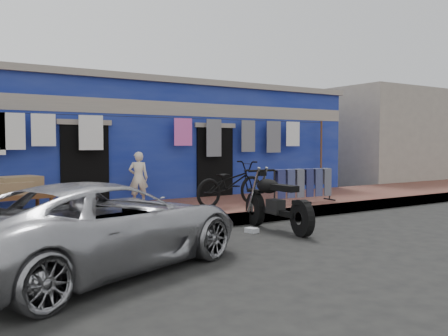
% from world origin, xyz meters
% --- Properties ---
extents(ground, '(80.00, 80.00, 0.00)m').
position_xyz_m(ground, '(0.00, 0.00, 0.00)').
color(ground, black).
rests_on(ground, ground).
extents(sidewalk, '(28.00, 3.00, 0.25)m').
position_xyz_m(sidewalk, '(0.00, 3.00, 0.12)').
color(sidewalk, brown).
rests_on(sidewalk, ground).
extents(curb, '(28.00, 0.10, 0.25)m').
position_xyz_m(curb, '(0.00, 1.55, 0.12)').
color(curb, gray).
rests_on(curb, ground).
extents(building, '(12.20, 5.20, 3.36)m').
position_xyz_m(building, '(-0.00, 6.99, 1.69)').
color(building, navy).
rests_on(building, ground).
extents(neighbor_right, '(6.00, 5.00, 3.80)m').
position_xyz_m(neighbor_right, '(11.00, 7.00, 1.90)').
color(neighbor_right, '#9E9384').
rests_on(neighbor_right, ground).
extents(clothesline, '(10.06, 0.06, 2.10)m').
position_xyz_m(clothesline, '(-0.31, 4.25, 1.80)').
color(clothesline, brown).
rests_on(clothesline, sidewalk).
extents(car, '(4.71, 3.41, 1.21)m').
position_xyz_m(car, '(-3.38, -0.30, 0.61)').
color(car, '#AFAFB4').
rests_on(car, ground).
extents(seated_person, '(0.52, 0.43, 1.23)m').
position_xyz_m(seated_person, '(-1.11, 3.98, 0.86)').
color(seated_person, beige).
rests_on(seated_person, sidewalk).
extents(bicycle, '(1.99, 0.93, 1.24)m').
position_xyz_m(bicycle, '(0.52, 2.55, 0.87)').
color(bicycle, black).
rests_on(bicycle, sidewalk).
extents(motorcycle, '(0.64, 1.78, 1.15)m').
position_xyz_m(motorcycle, '(0.33, 0.63, 0.57)').
color(motorcycle, black).
rests_on(motorcycle, ground).
extents(jeans_rack, '(1.79, 0.71, 0.83)m').
position_xyz_m(jeans_rack, '(2.43, 2.22, 0.66)').
color(jeans_rack, black).
rests_on(jeans_rack, sidewalk).
extents(litter_a, '(0.19, 0.16, 0.07)m').
position_xyz_m(litter_a, '(-1.24, 1.20, 0.04)').
color(litter_a, silver).
rests_on(litter_a, ground).
extents(litter_b, '(0.18, 0.18, 0.07)m').
position_xyz_m(litter_b, '(1.07, 1.02, 0.04)').
color(litter_b, silver).
rests_on(litter_b, ground).
extents(litter_c, '(0.22, 0.25, 0.09)m').
position_xyz_m(litter_c, '(-0.19, 0.74, 0.04)').
color(litter_c, silver).
rests_on(litter_c, ground).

